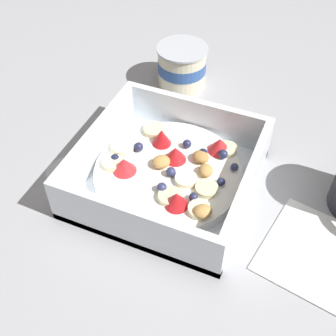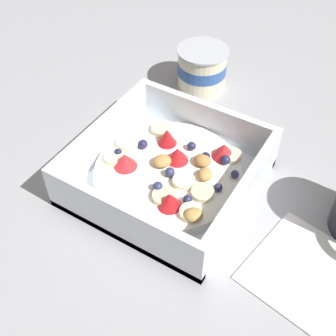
{
  "view_description": "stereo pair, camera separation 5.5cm",
  "coord_description": "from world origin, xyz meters",
  "px_view_note": "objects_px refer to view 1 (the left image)",
  "views": [
    {
      "loc": [
        0.14,
        -0.36,
        0.43
      ],
      "look_at": [
        -0.01,
        -0.01,
        0.03
      ],
      "focal_mm": 46.75,
      "sensor_mm": 36.0,
      "label": 1
    },
    {
      "loc": [
        0.19,
        -0.34,
        0.43
      ],
      "look_at": [
        -0.01,
        -0.01,
        0.03
      ],
      "focal_mm": 46.75,
      "sensor_mm": 36.0,
      "label": 2
    }
  ],
  "objects_px": {
    "spoon": "(74,155)",
    "yogurt_cup": "(182,66)",
    "fruit_bowl": "(169,173)",
    "folded_napkin": "(319,255)"
  },
  "relations": [
    {
      "from": "yogurt_cup",
      "to": "folded_napkin",
      "type": "relative_size",
      "value": 0.68
    },
    {
      "from": "fruit_bowl",
      "to": "folded_napkin",
      "type": "distance_m",
      "value": 0.2
    },
    {
      "from": "fruit_bowl",
      "to": "folded_napkin",
      "type": "height_order",
      "value": "fruit_bowl"
    },
    {
      "from": "spoon",
      "to": "folded_napkin",
      "type": "bearing_deg",
      "value": -4.95
    },
    {
      "from": "yogurt_cup",
      "to": "folded_napkin",
      "type": "distance_m",
      "value": 0.36
    },
    {
      "from": "fruit_bowl",
      "to": "yogurt_cup",
      "type": "relative_size",
      "value": 2.6
    },
    {
      "from": "yogurt_cup",
      "to": "fruit_bowl",
      "type": "bearing_deg",
      "value": -72.55
    },
    {
      "from": "spoon",
      "to": "folded_napkin",
      "type": "relative_size",
      "value": 1.44
    },
    {
      "from": "spoon",
      "to": "yogurt_cup",
      "type": "distance_m",
      "value": 0.23
    },
    {
      "from": "fruit_bowl",
      "to": "spoon",
      "type": "xyz_separation_m",
      "value": [
        -0.14,
        -0.01,
        -0.02
      ]
    }
  ]
}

